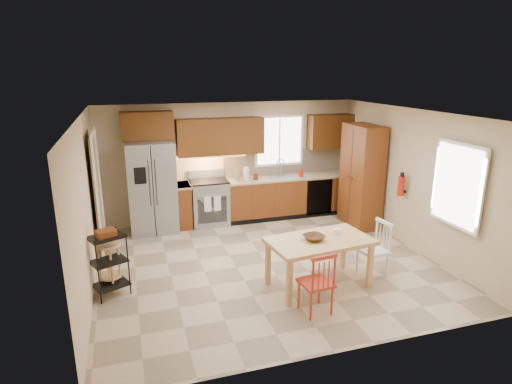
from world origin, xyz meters
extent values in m
plane|color=tan|center=(0.00, 0.00, 0.00)|extent=(5.50, 5.50, 0.00)
cube|color=silver|center=(0.00, 0.00, 2.50)|extent=(5.50, 5.00, 0.02)
cube|color=#CCB793|center=(0.00, 2.50, 1.25)|extent=(5.50, 0.02, 2.50)
cube|color=#CCB793|center=(0.00, -2.50, 1.25)|extent=(5.50, 0.02, 2.50)
cube|color=#CCB793|center=(-2.75, 0.00, 1.25)|extent=(0.02, 5.00, 2.50)
cube|color=#CCB793|center=(2.75, 0.00, 1.25)|extent=(0.02, 5.00, 2.50)
cube|color=gray|center=(-1.70, 2.12, 0.91)|extent=(0.92, 0.75, 1.82)
cube|color=gray|center=(-0.55, 2.19, 0.46)|extent=(0.76, 0.63, 0.92)
cube|color=brown|center=(-1.10, 2.20, 0.45)|extent=(0.30, 0.60, 0.90)
cube|color=brown|center=(1.29, 2.20, 0.45)|extent=(2.92, 0.60, 0.90)
cube|color=black|center=(1.85, 1.91, 0.45)|extent=(0.60, 0.02, 0.78)
cube|color=beige|center=(1.29, 2.48, 1.18)|extent=(2.92, 0.03, 0.55)
cube|color=#532D0D|center=(-1.70, 2.33, 2.10)|extent=(1.00, 0.35, 0.55)
cube|color=#532D0D|center=(-0.25, 2.33, 1.83)|extent=(1.80, 0.35, 0.75)
cube|color=#532D0D|center=(2.25, 2.33, 1.83)|extent=(1.00, 0.35, 0.75)
cube|color=white|center=(1.10, 2.48, 1.65)|extent=(1.12, 0.04, 1.12)
cube|color=gray|center=(1.10, 2.20, 0.86)|extent=(0.62, 0.46, 0.16)
cube|color=#FFBF66|center=(-0.55, 2.30, 1.43)|extent=(1.60, 0.30, 0.01)
imported|color=#AF190C|center=(1.48, 2.10, 1.00)|extent=(0.09, 0.09, 0.19)
cylinder|color=silver|center=(0.25, 2.15, 1.04)|extent=(0.12, 0.12, 0.28)
cylinder|color=gray|center=(0.05, 2.15, 0.99)|extent=(0.11, 0.11, 0.18)
cylinder|color=#522D16|center=(0.45, 2.12, 0.97)|extent=(0.10, 0.10, 0.14)
cube|color=brown|center=(2.43, 1.20, 1.05)|extent=(0.50, 0.95, 2.10)
cylinder|color=#AF190C|center=(2.63, 0.15, 1.10)|extent=(0.12, 0.12, 0.36)
cube|color=white|center=(2.68, -1.15, 1.45)|extent=(0.04, 1.02, 1.32)
cube|color=#8C7A59|center=(-2.67, 1.30, 1.05)|extent=(0.04, 0.95, 2.10)
imported|color=#522D16|center=(0.39, -0.96, 0.75)|extent=(0.34, 0.34, 0.08)
cylinder|color=silver|center=(0.82, -0.86, 0.78)|extent=(0.12, 0.12, 0.13)
camera|label=1|loc=(-2.13, -6.27, 3.17)|focal=30.00mm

